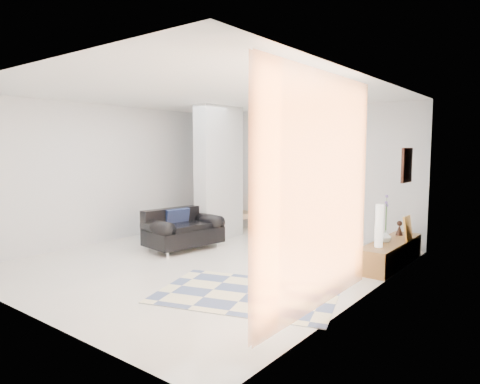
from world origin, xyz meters
The scene contains 17 objects.
floor centered at (0.00, 0.00, 0.00)m, with size 6.00×6.00×0.00m, color white.
ceiling centered at (0.00, 0.00, 2.80)m, with size 6.00×6.00×0.00m, color white.
wall_back centered at (0.00, 3.00, 1.40)m, with size 6.00×6.00×0.00m, color silver.
wall_front centered at (0.00, -3.00, 1.40)m, with size 6.00×6.00×0.00m, color silver.
wall_left centered at (-2.75, 0.00, 1.40)m, with size 6.00×6.00×0.00m, color silver.
wall_right centered at (2.75, 0.00, 1.40)m, with size 6.00×6.00×0.00m, color silver.
partition_column centered at (-1.10, 1.60, 1.40)m, with size 0.35×1.20×2.80m, color #ADB2B5.
hallway_door centered at (-2.10, 2.96, 1.02)m, with size 0.85×0.06×2.04m, color silver.
curtain centered at (2.67, -1.15, 1.45)m, with size 2.55×2.55×0.00m, color orange.
wall_art centered at (2.72, 1.70, 1.65)m, with size 0.04×0.45×0.55m, color #3C1A10.
media_console centered at (2.52, 1.70, 0.20)m, with size 0.45×1.88×0.80m.
loveseat centered at (-1.06, 0.44, 0.36)m, with size 1.05×1.54×0.76m.
daybed centered at (-1.92, 2.63, 0.41)m, with size 2.06×1.39×0.77m.
area_rug centered at (1.50, -0.90, 0.01)m, with size 2.31×1.54×0.01m, color beige.
cylinder_lamp centered at (2.50, 1.16, 0.73)m, with size 0.12×0.12×0.66m, color silver.
bronze_figurine centered at (2.47, 2.27, 0.53)m, with size 0.13×0.13×0.25m, color #331E16, non-canonical shape.
vase centered at (2.47, 1.56, 0.50)m, with size 0.19×0.19×0.19m, color white.
Camera 1 is at (4.76, -5.28, 1.91)m, focal length 32.00 mm.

